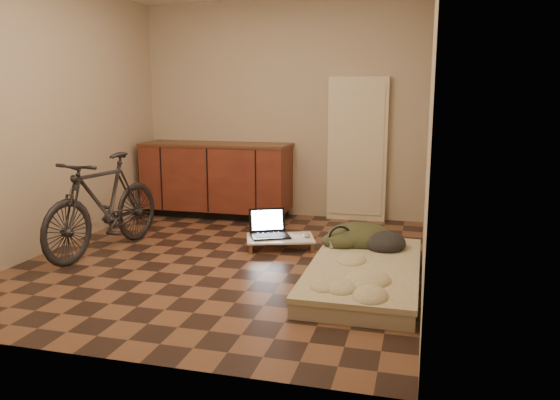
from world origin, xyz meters
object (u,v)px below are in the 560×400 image
(futon, at_px, (364,273))
(lap_desk, at_px, (280,239))
(bicycle, at_px, (104,199))
(laptop, at_px, (269,231))

(futon, bearing_deg, lap_desk, 138.92)
(bicycle, distance_m, lap_desk, 1.74)
(laptop, bearing_deg, lap_desk, -41.70)
(futon, bearing_deg, laptop, 141.34)
(bicycle, height_order, futon, bicycle)
(bicycle, height_order, laptop, bicycle)
(futon, distance_m, laptop, 1.33)
(lap_desk, bearing_deg, bicycle, -179.22)
(bicycle, relative_size, lap_desk, 2.11)
(futon, distance_m, lap_desk, 1.21)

